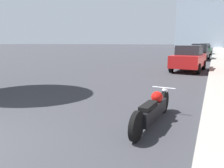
{
  "coord_description": "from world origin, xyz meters",
  "views": [
    {
      "loc": [
        4.16,
        -1.76,
        1.91
      ],
      "look_at": [
        1.2,
        4.66,
        0.56
      ],
      "focal_mm": 35.0,
      "sensor_mm": 36.0,
      "label": 1
    }
  ],
  "objects": [
    {
      "name": "parked_car_green",
      "position": [
        2.92,
        35.88,
        0.78
      ],
      "size": [
        1.98,
        4.34,
        1.53
      ],
      "rotation": [
        0.0,
        0.0,
        -0.01
      ],
      "color": "#1E6B33",
      "rests_on": "ground_plane"
    },
    {
      "name": "sidewalk",
      "position": [
        5.57,
        40.0,
        0.07
      ],
      "size": [
        3.12,
        240.0,
        0.15
      ],
      "color": "gray",
      "rests_on": "ground_plane"
    },
    {
      "name": "parked_car_black",
      "position": [
        2.81,
        24.42,
        0.86
      ],
      "size": [
        2.12,
        4.47,
        1.77
      ],
      "rotation": [
        0.0,
        0.0,
        -0.08
      ],
      "color": "black",
      "rests_on": "ground_plane"
    },
    {
      "name": "parked_car_red",
      "position": [
        2.7,
        13.74,
        0.86
      ],
      "size": [
        2.1,
        4.23,
        1.71
      ],
      "rotation": [
        0.0,
        0.0,
        -0.08
      ],
      "color": "red",
      "rests_on": "ground_plane"
    },
    {
      "name": "parked_car_white",
      "position": [
        2.63,
        46.47,
        0.86
      ],
      "size": [
        2.04,
        4.34,
        1.71
      ],
      "rotation": [
        0.0,
        0.0,
        -0.04
      ],
      "color": "silver",
      "rests_on": "ground_plane"
    },
    {
      "name": "motorcycle",
      "position": [
        2.98,
        3.13,
        0.37
      ],
      "size": [
        0.62,
        2.65,
        0.74
      ],
      "rotation": [
        0.0,
        0.0,
        -0.06
      ],
      "color": "black",
      "rests_on": "ground_plane"
    }
  ]
}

